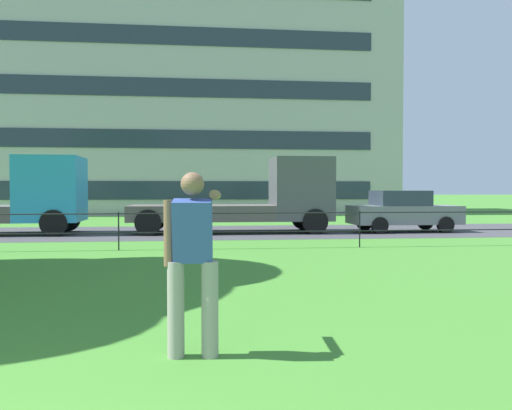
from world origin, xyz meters
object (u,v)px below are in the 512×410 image
(apartment_building_background, at_px, (192,99))
(person_thrower, at_px, (193,257))
(flatbed_truck_left, at_px, (261,199))
(car_grey_far_left, at_px, (403,211))
(flatbed_truck_center, at_px, (8,200))

(apartment_building_background, bearing_deg, person_thrower, -89.16)
(flatbed_truck_left, height_order, apartment_building_background, apartment_building_background)
(car_grey_far_left, bearing_deg, person_thrower, -119.25)
(car_grey_far_left, xyz_separation_m, apartment_building_background, (-8.09, 17.74, 7.08))
(apartment_building_background, bearing_deg, flatbed_truck_center, -109.67)
(person_thrower, bearing_deg, flatbed_truck_center, 115.34)
(person_thrower, relative_size, car_grey_far_left, 0.43)
(flatbed_truck_center, relative_size, car_grey_far_left, 1.83)
(person_thrower, bearing_deg, car_grey_far_left, 60.75)
(flatbed_truck_center, bearing_deg, person_thrower, -64.66)
(person_thrower, relative_size, flatbed_truck_center, 0.24)
(flatbed_truck_left, relative_size, car_grey_far_left, 1.82)
(flatbed_truck_center, distance_m, car_grey_far_left, 14.29)
(flatbed_truck_left, xyz_separation_m, car_grey_far_left, (5.30, -0.32, -0.44))
(flatbed_truck_left, distance_m, car_grey_far_left, 5.33)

